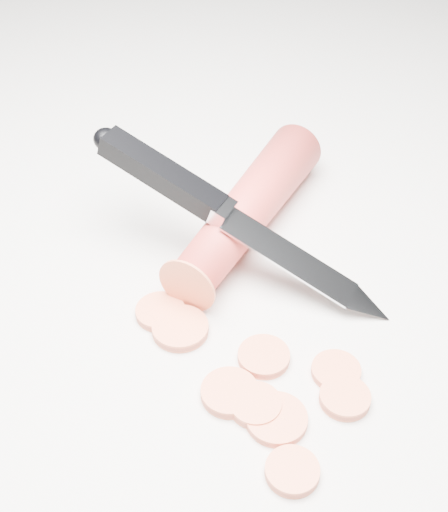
{
  "coord_description": "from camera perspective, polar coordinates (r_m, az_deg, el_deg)",
  "views": [
    {
      "loc": [
        -0.02,
        -0.34,
        0.38
      ],
      "look_at": [
        -0.01,
        0.05,
        0.02
      ],
      "focal_mm": 50.0,
      "sensor_mm": 36.0,
      "label": 1
    }
  ],
  "objects": [
    {
      "name": "carrot_slice_3",
      "position": [
        0.49,
        3.2,
        -8.04
      ],
      "size": [
        0.04,
        0.04,
        0.01
      ],
      "primitive_type": "cylinder",
      "color": "#F26C42",
      "rests_on": "ground"
    },
    {
      "name": "carrot_slice_5",
      "position": [
        0.52,
        -5.12,
        -4.46
      ],
      "size": [
        0.04,
        0.04,
        0.01
      ],
      "primitive_type": "cylinder",
      "color": "#F26C42",
      "rests_on": "ground"
    },
    {
      "name": "carrot_slice_1",
      "position": [
        0.44,
        5.48,
        -16.76
      ],
      "size": [
        0.03,
        0.03,
        0.01
      ],
      "primitive_type": "cylinder",
      "color": "#F26C42",
      "rests_on": "ground"
    },
    {
      "name": "carrot_slice_8",
      "position": [
        0.47,
        0.45,
        -10.87
      ],
      "size": [
        0.04,
        0.04,
        0.01
      ],
      "primitive_type": "cylinder",
      "color": "#F26C42",
      "rests_on": "ground"
    },
    {
      "name": "carrot_slice_4",
      "position": [
        0.46,
        4.22,
        -12.87
      ],
      "size": [
        0.04,
        0.04,
        0.01
      ],
      "primitive_type": "cylinder",
      "color": "#F26C42",
      "rests_on": "ground"
    },
    {
      "name": "carrot_slice_6",
      "position": [
        0.47,
        9.65,
        -11.12
      ],
      "size": [
        0.03,
        0.03,
        0.01
      ],
      "primitive_type": "cylinder",
      "color": "#F26C42",
      "rests_on": "ground"
    },
    {
      "name": "ground",
      "position": [
        0.51,
        1.55,
        -5.16
      ],
      "size": [
        2.4,
        2.4,
        0.0
      ],
      "primitive_type": "plane",
      "color": "silver",
      "rests_on": "ground"
    },
    {
      "name": "carrot_slice_0",
      "position": [
        0.5,
        -3.52,
        -5.8
      ],
      "size": [
        0.04,
        0.04,
        0.01
      ],
      "primitive_type": "cylinder",
      "color": "#F26C42",
      "rests_on": "ground"
    },
    {
      "name": "kitchen_knife",
      "position": [
        0.52,
        1.23,
        2.99
      ],
      "size": [
        0.23,
        0.14,
        0.09
      ],
      "primitive_type": null,
      "color": "#B9BBC0",
      "rests_on": "ground"
    },
    {
      "name": "carrot",
      "position": [
        0.57,
        1.94,
        3.8
      ],
      "size": [
        0.13,
        0.19,
        0.04
      ],
      "primitive_type": "cylinder",
      "rotation": [
        1.57,
        0.0,
        -0.5
      ],
      "color": "red",
      "rests_on": "ground"
    },
    {
      "name": "carrot_slice_2",
      "position": [
        0.46,
        2.54,
        -11.82
      ],
      "size": [
        0.03,
        0.03,
        0.01
      ],
      "primitive_type": "cylinder",
      "color": "#F26C42",
      "rests_on": "ground"
    },
    {
      "name": "carrot_slice_7",
      "position": [
        0.48,
        8.95,
        -9.06
      ],
      "size": [
        0.03,
        0.03,
        0.01
      ],
      "primitive_type": "cylinder",
      "color": "#F26C42",
      "rests_on": "ground"
    }
  ]
}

